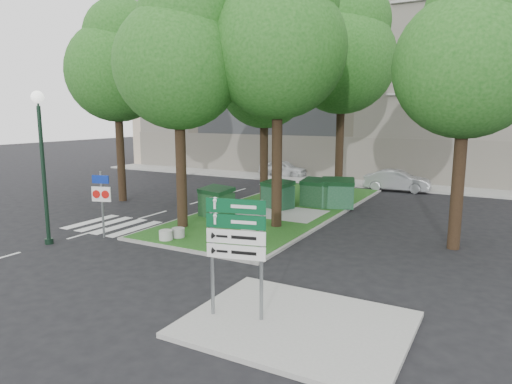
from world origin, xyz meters
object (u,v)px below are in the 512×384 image
Objects in this scene: tree_median_mid at (266,73)px; car_white at (283,168)px; tree_median_near_left at (180,53)px; dumpster_a at (216,202)px; dumpster_b at (278,194)px; dumpster_c at (317,193)px; street_lamp at (42,149)px; tree_street_left at (118,62)px; bollard_mid at (178,233)px; tree_median_far at (344,49)px; dumpster_d at (338,193)px; car_silver at (397,181)px; tree_median_near_right at (280,36)px; traffic_sign_pole at (102,195)px; bollard_right at (248,232)px; litter_bin at (329,197)px; bollard_left at (166,235)px; directional_sign at (236,239)px; tree_street_right at (471,52)px.

car_white is at bearing 110.68° from tree_median_mid.
tree_median_near_left is at bearing -171.14° from car_white.
dumpster_a is 0.97× the size of dumpster_b.
street_lamp is (-6.49, -11.15, 2.77)m from dumpster_c.
bollard_mid is at bearing -32.68° from tree_street_left.
dumpster_a reaches higher than car_white.
tree_median_far reaches higher than tree_median_mid.
car_white is at bearing 134.41° from dumpster_b.
dumpster_d is 7.46m from car_silver.
dumpster_b is at bearing 117.10° from tree_median_near_right.
tree_median_far is 12.85m from car_white.
traffic_sign_pole is (-1.98, -2.69, -5.60)m from tree_median_near_left.
bollard_right is at bearing -161.28° from car_white.
dumpster_c is at bearing 89.38° from bollard_right.
dumpster_d is 2.40× the size of litter_bin.
dumpster_c is 2.72× the size of bollard_right.
bollard_mid is at bearing 4.64° from traffic_sign_pole.
tree_median_mid reaches higher than dumpster_b.
dumpster_c is at bearing 6.37° from tree_median_mid.
street_lamp is at bearing -96.53° from dumpster_b.
dumpster_a is at bearing -115.89° from tree_median_far.
tree_median_mid is 5.49× the size of dumpster_b.
dumpster_a is (-0.35, -4.31, -6.17)m from tree_median_mid.
dumpster_c is 10.94m from traffic_sign_pole.
tree_median_near_right is 2.01× the size of street_lamp.
tree_street_left is 2.70× the size of car_silver.
street_lamp reaches higher than bollard_left.
traffic_sign_pole is at bearing -157.74° from bollard_mid.
bollard_right reaches higher than bollard_mid.
directional_sign reaches higher than bollard_left.
car_silver reaches higher than car_white.
tree_median_near_right reaches higher than dumpster_c.
dumpster_b is 3.11m from dumpster_d.
dumpster_a is (-3.55, -7.31, -7.51)m from tree_median_far.
bollard_mid is at bearing -104.68° from dumpster_c.
dumpster_a is at bearing 86.01° from tree_median_near_left.
dumpster_c is at bearing 89.92° from directional_sign.
dumpster_b is at bearing -158.36° from car_white.
tree_median_far is 13.94m from bollard_mid.
tree_median_near_left is 6.87m from dumpster_a.
tree_median_near_right is at bearing -56.31° from tree_median_mid.
street_lamp reaches higher than car_white.
tree_median_near_left is at bearing -87.80° from dumpster_b.
dumpster_a is 0.91× the size of dumpster_d.
bollard_left is at bearing 129.48° from directional_sign.
tree_median_far reaches higher than dumpster_c.
directional_sign is (2.83, -15.98, -6.30)m from tree_median_far.
bollard_left is at bearing -155.13° from tree_street_right.
tree_median_far is at bearing 92.56° from litter_bin.
car_white is (-1.46, 19.63, -1.07)m from traffic_sign_pole.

